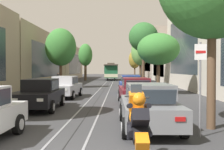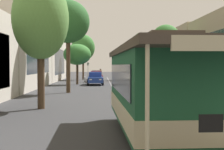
{
  "view_description": "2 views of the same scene",
  "coord_description": "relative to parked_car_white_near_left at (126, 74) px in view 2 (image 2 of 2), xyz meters",
  "views": [
    {
      "loc": [
        1.44,
        -5.27,
        2.08
      ],
      "look_at": [
        0.67,
        25.82,
        1.4
      ],
      "focal_mm": 41.31,
      "sensor_mm": 36.0,
      "label": 1
    },
    {
      "loc": [
        1.82,
        54.87,
        2.43
      ],
      "look_at": [
        0.74,
        26.1,
        1.5
      ],
      "focal_mm": 49.38,
      "sensor_mm": 36.0,
      "label": 2
    }
  ],
  "objects": [
    {
      "name": "parked_car_blue_mid_right",
      "position": [
        5.13,
        15.47,
        0.0
      ],
      "size": [
        2.1,
        4.41,
        1.58
      ],
      "color": "#233D93",
      "rests_on": "ground"
    },
    {
      "name": "street_sign_post",
      "position": [
        6.6,
        1.05,
        1.0
      ],
      "size": [
        0.36,
        0.07,
        2.91
      ],
      "color": "slate",
      "rests_on": "ground"
    },
    {
      "name": "street_tree_kerb_right_fourth",
      "position": [
        7.78,
        36.1,
        4.18
      ],
      "size": [
        3.1,
        3.24,
        7.29
      ],
      "color": "#4C3826",
      "rests_on": "ground"
    },
    {
      "name": "parked_car_maroon_second_right",
      "position": [
        5.13,
        8.62,
        0.0
      ],
      "size": [
        2.13,
        4.42,
        1.58
      ],
      "color": "maroon",
      "rests_on": "ground"
    },
    {
      "name": "cable_car_trolley",
      "position": [
        2.66,
        43.11,
        0.86
      ],
      "size": [
        2.82,
        9.17,
        3.28
      ],
      "color": "#1E5B38",
      "rests_on": "ground"
    },
    {
      "name": "street_tree_kerb_right_near",
      "position": [
        7.35,
        2.21,
        4.48
      ],
      "size": [
        3.87,
        3.31,
        7.47
      ],
      "color": "brown",
      "rests_on": "ground"
    },
    {
      "name": "street_tree_kerb_left_near",
      "position": [
        -2.21,
        2.31,
        4.61
      ],
      "size": [
        3.06,
        3.22,
        7.83
      ],
      "color": "brown",
      "rests_on": "ground"
    },
    {
      "name": "street_tree_kerb_left_second",
      "position": [
        -2.3,
        21.56,
        3.73
      ],
      "size": [
        3.43,
        2.98,
        6.63
      ],
      "color": "brown",
      "rests_on": "ground"
    },
    {
      "name": "parked_car_white_near_left",
      "position": [
        0.0,
        0.0,
        0.0
      ],
      "size": [
        2.02,
        4.37,
        1.58
      ],
      "color": "silver",
      "rests_on": "ground"
    },
    {
      "name": "motorcycle_with_rider",
      "position": [
        4.51,
        -1.68,
        0.12
      ],
      "size": [
        0.52,
        1.87,
        1.76
      ],
      "color": "black",
      "rests_on": "ground"
    },
    {
      "name": "pedestrian_on_left_pavement",
      "position": [
        -4.4,
        29.17,
        0.09
      ],
      "size": [
        0.55,
        0.42,
        1.57
      ],
      "color": "#282D38",
      "rests_on": "ground"
    },
    {
      "name": "fire_hydrant",
      "position": [
        6.72,
        10.19,
        -0.38
      ],
      "size": [
        0.4,
        0.22,
        0.84
      ],
      "color": "#B2B2B7",
      "rests_on": "ground"
    },
    {
      "name": "trolley_track_rails",
      "position": [
        2.66,
        29.05,
        -0.79
      ],
      "size": [
        1.14,
        73.27,
        0.01
      ],
      "color": "gray",
      "rests_on": "ground"
    },
    {
      "name": "street_tree_kerb_right_second",
      "position": [
        7.4,
        14.51,
        2.94
      ],
      "size": [
        3.48,
        3.3,
        5.07
      ],
      "color": "#4C3826",
      "rests_on": "ground"
    },
    {
      "name": "parked_car_black_second_left",
      "position": [
        0.05,
        6.42,
        0.0
      ],
      "size": [
        2.11,
        4.41,
        1.58
      ],
      "color": "black",
      "rests_on": "ground"
    },
    {
      "name": "street_tree_kerb_right_mid",
      "position": [
        7.3,
        26.21,
        5.38
      ],
      "size": [
        3.76,
        3.49,
        8.1
      ],
      "color": "#4C3826",
      "rests_on": "ground"
    },
    {
      "name": "parked_car_silver_mid_left",
      "position": [
        0.16,
        12.06,
        0.0
      ],
      "size": [
        2.14,
        4.42,
        1.58
      ],
      "color": "#B7B7BC",
      "rests_on": "ground"
    },
    {
      "name": "parked_car_grey_near_right",
      "position": [
        5.16,
        2.15,
        0.0
      ],
      "size": [
        2.05,
        4.38,
        1.58
      ],
      "color": "slate",
      "rests_on": "ground"
    },
    {
      "name": "ground_plane",
      "position": [
        2.66,
        24.52,
        -0.8
      ],
      "size": [
        163.17,
        163.17,
        0.0
      ],
      "primitive_type": "plane",
      "color": "#38383A"
    }
  ]
}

